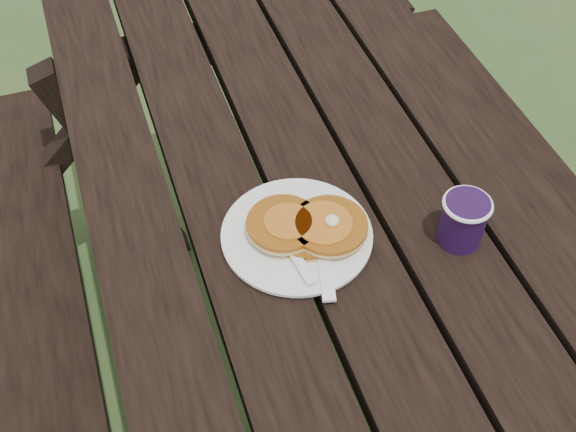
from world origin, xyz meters
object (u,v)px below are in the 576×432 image
object	(u,v)px
coffee_cup	(464,218)
picnic_table	(324,347)
plate	(297,235)
pancake_stack	(308,226)

from	to	relation	value
coffee_cup	picnic_table	bearing A→B (deg)	151.44
plate	pancake_stack	xyz separation A→B (m)	(0.02, -0.00, 0.02)
coffee_cup	plate	bearing A→B (deg)	160.76
picnic_table	coffee_cup	size ratio (longest dim) A/B	21.17
picnic_table	pancake_stack	xyz separation A→B (m)	(-0.05, -0.01, 0.41)
plate	pancake_stack	world-z (taller)	pancake_stack
coffee_cup	pancake_stack	bearing A→B (deg)	160.16
plate	coffee_cup	world-z (taller)	coffee_cup
plate	coffee_cup	distance (m)	0.26
pancake_stack	coffee_cup	xyz separation A→B (m)	(0.22, -0.08, 0.02)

